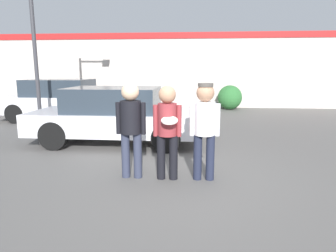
% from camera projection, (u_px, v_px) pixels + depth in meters
% --- Properties ---
extents(ground_plane, '(56.00, 56.00, 0.00)m').
position_uv_depth(ground_plane, '(174.00, 176.00, 5.53)').
color(ground_plane, '#5B5956').
extents(storefront_building, '(24.00, 0.22, 3.71)m').
position_uv_depth(storefront_building, '(189.00, 70.00, 15.13)').
color(storefront_building, beige).
rests_on(storefront_building, ground).
extents(person_left, '(0.53, 0.36, 1.70)m').
position_uv_depth(person_left, '(131.00, 122.00, 5.26)').
color(person_left, '#2D3347').
rests_on(person_left, ground).
extents(person_middle_with_frisbee, '(0.50, 0.54, 1.66)m').
position_uv_depth(person_middle_with_frisbee, '(167.00, 125.00, 5.19)').
color(person_middle_with_frisbee, black).
rests_on(person_middle_with_frisbee, ground).
extents(person_right, '(0.52, 0.35, 1.71)m').
position_uv_depth(person_right, '(205.00, 123.00, 5.15)').
color(person_right, '#1E2338').
rests_on(person_right, ground).
extents(parked_car_near, '(4.42, 1.92, 1.46)m').
position_uv_depth(parked_car_near, '(116.00, 115.00, 7.87)').
color(parked_car_near, silver).
rests_on(parked_car_near, ground).
extents(parked_car_far, '(4.51, 1.94, 1.55)m').
position_uv_depth(parked_car_far, '(62.00, 100.00, 11.40)').
color(parked_car_far, silver).
rests_on(parked_car_far, ground).
extents(street_lamp, '(1.60, 0.35, 6.04)m').
position_uv_depth(street_lamp, '(41.00, 8.00, 8.89)').
color(street_lamp, '#38383D').
rests_on(street_lamp, ground).
extents(shrub, '(1.16, 1.16, 1.16)m').
position_uv_depth(shrub, '(230.00, 97.00, 14.44)').
color(shrub, '#2D6B33').
rests_on(shrub, ground).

